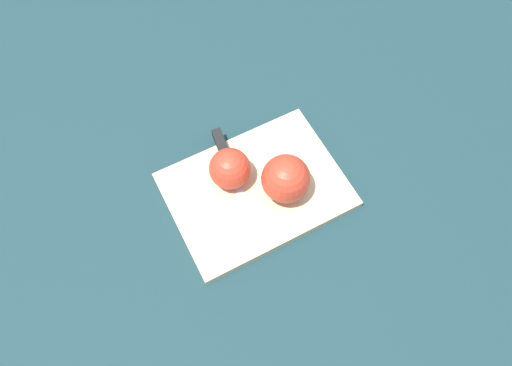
% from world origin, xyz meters
% --- Properties ---
extents(ground_plane, '(4.00, 4.00, 0.00)m').
position_xyz_m(ground_plane, '(0.00, 0.00, 0.00)').
color(ground_plane, '#193338').
extents(cutting_board, '(0.31, 0.23, 0.02)m').
position_xyz_m(cutting_board, '(0.00, 0.00, 0.01)').
color(cutting_board, '#D1B789').
rests_on(cutting_board, ground_plane).
extents(apple_half_left, '(0.08, 0.08, 0.08)m').
position_xyz_m(apple_half_left, '(-0.04, 0.03, 0.06)').
color(apple_half_left, red).
rests_on(apple_half_left, cutting_board).
extents(apple_half_right, '(0.07, 0.07, 0.07)m').
position_xyz_m(apple_half_right, '(0.03, -0.04, 0.05)').
color(apple_half_right, red).
rests_on(apple_half_right, cutting_board).
extents(knife, '(0.04, 0.16, 0.02)m').
position_xyz_m(knife, '(0.02, -0.09, 0.02)').
color(knife, silver).
rests_on(knife, cutting_board).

